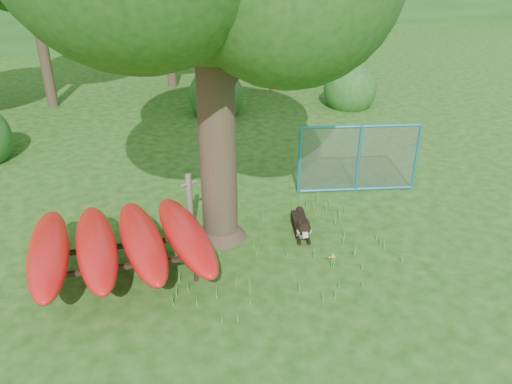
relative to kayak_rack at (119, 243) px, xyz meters
name	(u,v)px	position (x,y,z in m)	size (l,w,h in m)	color
ground	(272,275)	(2.35, -0.84, -0.72)	(80.00, 80.00, 0.00)	#1A460E
wooden_post	(190,202)	(1.48, 1.07, -0.06)	(0.34, 0.15, 1.24)	#675F4D
kayak_rack	(119,243)	(0.00, 0.00, 0.00)	(2.92, 3.05, 0.94)	black
husky_dog	(301,226)	(3.43, 0.18, -0.54)	(0.56, 1.09, 0.51)	black
fence_section	(359,159)	(5.45, 1.39, 0.08)	(2.61, 0.90, 2.65)	teal
wildflower_clump	(332,258)	(3.42, -1.02, -0.52)	(0.11, 0.10, 0.24)	#428C2E
shrub_right	(348,106)	(8.85, 7.16, -0.72)	(1.80, 1.80, 1.80)	#1D521A
shrub_mid	(217,113)	(4.35, 8.16, -0.72)	(1.80, 1.80, 1.80)	#1D521A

